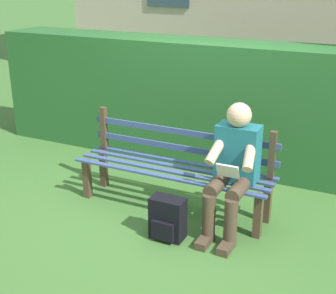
{
  "coord_description": "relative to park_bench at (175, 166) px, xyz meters",
  "views": [
    {
      "loc": [
        -1.83,
        3.82,
        2.24
      ],
      "look_at": [
        0.0,
        0.1,
        0.69
      ],
      "focal_mm": 50.6,
      "sensor_mm": 36.0,
      "label": 1
    }
  ],
  "objects": [
    {
      "name": "backpack",
      "position": [
        -0.2,
        0.58,
        -0.25
      ],
      "size": [
        0.3,
        0.25,
        0.39
      ],
      "color": "black",
      "rests_on": "ground"
    },
    {
      "name": "park_bench",
      "position": [
        0.0,
        0.0,
        0.0
      ],
      "size": [
        1.98,
        0.47,
        0.89
      ],
      "color": "#4C3828",
      "rests_on": "ground"
    },
    {
      "name": "person_seated",
      "position": [
        -0.64,
        0.16,
        0.19
      ],
      "size": [
        0.44,
        0.73,
        1.17
      ],
      "color": "#1E6672",
      "rests_on": "ground"
    },
    {
      "name": "hedge_backdrop",
      "position": [
        -0.29,
        -1.33,
        0.33
      ],
      "size": [
        6.55,
        0.76,
        1.57
      ],
      "color": "#265B28",
      "rests_on": "ground"
    },
    {
      "name": "ground",
      "position": [
        0.0,
        0.06,
        -0.43
      ],
      "size": [
        60.0,
        60.0,
        0.0
      ],
      "primitive_type": "plane",
      "color": "#3D6B2D"
    }
  ]
}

